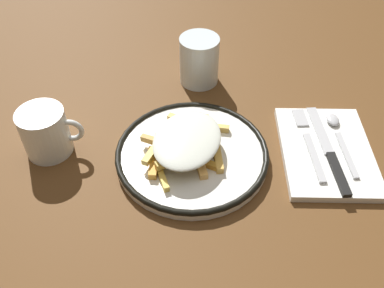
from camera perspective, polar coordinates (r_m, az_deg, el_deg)
The scene contains 9 objects.
ground_plane at distance 0.72m, azimuth 0.00°, elevation -1.95°, with size 2.60×2.60×0.00m, color brown.
plate at distance 0.71m, azimuth 0.00°, elevation -1.37°, with size 0.26×0.26×0.02m.
fries_heap at distance 0.70m, azimuth -0.83°, elevation 0.32°, with size 0.15×0.18×0.04m.
napkin at distance 0.76m, azimuth 17.63°, elevation -0.90°, with size 0.15×0.21×0.01m, color white.
fork at distance 0.75m, azimuth 15.50°, elevation 0.20°, with size 0.03×0.18×0.01m.
knife at distance 0.74m, azimuth 18.19°, elevation -1.45°, with size 0.03×0.21×0.01m.
spoon at distance 0.79m, azimuth 19.07°, elevation 1.46°, with size 0.02×0.15×0.01m.
water_glass at distance 0.86m, azimuth 0.93°, elevation 11.23°, with size 0.08×0.08×0.10m, color silver.
coffee_mug at distance 0.75m, azimuth -19.12°, elevation 1.48°, with size 0.11×0.08×0.08m.
Camera 1 is at (-0.00, -0.49, 0.53)m, focal length 39.54 mm.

